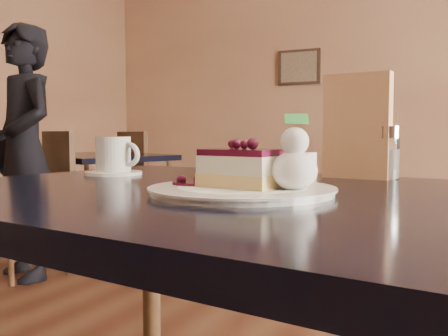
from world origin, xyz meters
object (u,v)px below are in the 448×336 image
at_px(cheesecake_slice, 242,168).
at_px(main_table, 257,238).
at_px(bg_table_far_left, 101,242).
at_px(patron, 24,152).
at_px(dessert_plate, 242,191).
at_px(coffee_set, 114,158).

bearing_deg(cheesecake_slice, main_table, 90.00).
bearing_deg(main_table, bg_table_far_left, 142.44).
bearing_deg(patron, dessert_plate, -14.50).
distance_m(bg_table_far_left, patron, 1.08).
height_order(cheesecake_slice, coffee_set, coffee_set).
xyz_separation_m(bg_table_far_left, patron, (0.04, -0.77, 0.75)).
bearing_deg(bg_table_far_left, dessert_plate, -24.54).
relative_size(dessert_plate, patron, 0.19).
relative_size(cheesecake_slice, coffee_set, 0.94).
xyz_separation_m(coffee_set, patron, (-1.76, 1.28, -0.06)).
height_order(cheesecake_slice, patron, patron).
distance_m(main_table, bg_table_far_left, 3.25).
bearing_deg(patron, main_table, -13.44).
bearing_deg(dessert_plate, main_table, 83.04).
relative_size(main_table, bg_table_far_left, 0.76).
height_order(main_table, bg_table_far_left, main_table).
bearing_deg(coffee_set, patron, 143.92).
bearing_deg(main_table, dessert_plate, -90.00).
distance_m(cheesecake_slice, bg_table_far_left, 3.31).
bearing_deg(cheesecake_slice, patron, 152.75).
bearing_deg(coffee_set, main_table, -20.23).
xyz_separation_m(main_table, cheesecake_slice, (-0.01, -0.06, 0.13)).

